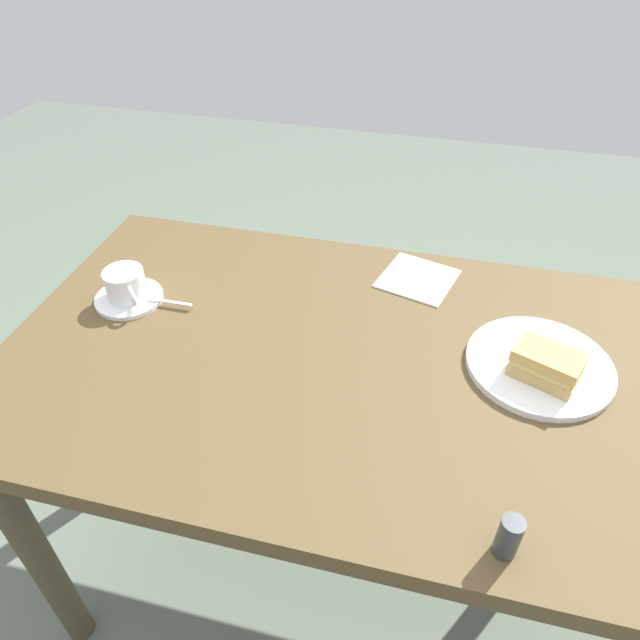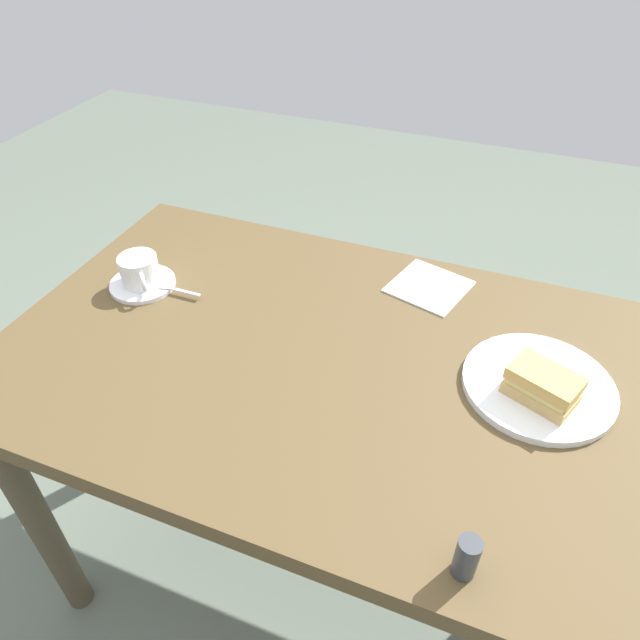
{
  "view_description": "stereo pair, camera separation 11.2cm",
  "coord_description": "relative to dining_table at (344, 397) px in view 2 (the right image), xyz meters",
  "views": [
    {
      "loc": [
        -0.13,
        0.78,
        1.52
      ],
      "look_at": [
        0.07,
        -0.06,
        0.8
      ],
      "focal_mm": 32.6,
      "sensor_mm": 36.0,
      "label": 1
    },
    {
      "loc": [
        -0.24,
        0.75,
        1.52
      ],
      "look_at": [
        0.07,
        -0.06,
        0.8
      ],
      "focal_mm": 32.6,
      "sensor_mm": 36.0,
      "label": 2
    }
  ],
  "objects": [
    {
      "name": "sandwich_plate",
      "position": [
        -0.34,
        -0.06,
        0.11
      ],
      "size": [
        0.26,
        0.26,
        0.01
      ],
      "primitive_type": "cylinder",
      "color": "white",
      "rests_on": "dining_table"
    },
    {
      "name": "sandwich_front",
      "position": [
        -0.34,
        -0.02,
        0.14
      ],
      "size": [
        0.13,
        0.11,
        0.06
      ],
      "color": "tan",
      "rests_on": "sandwich_plate"
    },
    {
      "name": "dining_table",
      "position": [
        0.0,
        0.0,
        0.0
      ],
      "size": [
        1.32,
        0.78,
        0.77
      ],
      "color": "brown",
      "rests_on": "ground_plane"
    },
    {
      "name": "spoon",
      "position": [
        0.41,
        -0.06,
        0.11
      ],
      "size": [
        0.1,
        0.02,
        0.01
      ],
      "color": "silver",
      "rests_on": "coffee_saucer"
    },
    {
      "name": "salt_shaker",
      "position": [
        -0.28,
        0.33,
        0.13
      ],
      "size": [
        0.03,
        0.03,
        0.07
      ],
      "primitive_type": "cylinder",
      "color": "#33383D",
      "rests_on": "dining_table"
    },
    {
      "name": "coffee_saucer",
      "position": [
        0.49,
        -0.06,
        0.1
      ],
      "size": [
        0.14,
        0.14,
        0.01
      ],
      "primitive_type": "cylinder",
      "color": "white",
      "rests_on": "dining_table"
    },
    {
      "name": "ground_plane",
      "position": [
        0.0,
        0.0,
        -0.67
      ],
      "size": [
        6.0,
        6.0,
        0.0
      ],
      "primitive_type": "plane",
      "color": "#5A6558"
    },
    {
      "name": "coffee_cup",
      "position": [
        0.49,
        -0.06,
        0.14
      ],
      "size": [
        0.09,
        0.09,
        0.06
      ],
      "color": "white",
      "rests_on": "coffee_saucer"
    },
    {
      "name": "napkin",
      "position": [
        -0.09,
        -0.28,
        0.1
      ],
      "size": [
        0.18,
        0.18,
        0.0
      ],
      "primitive_type": "cube",
      "rotation": [
        0.0,
        0.0,
        -0.27
      ],
      "color": "white",
      "rests_on": "dining_table"
    }
  ]
}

